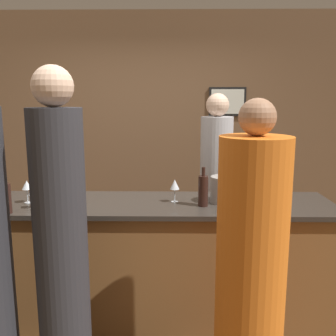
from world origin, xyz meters
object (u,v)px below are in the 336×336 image
(bartender, at_px, (215,194))
(wine_bottle_1, at_px, (203,190))
(guest_0, at_px, (251,275))
(guest_1, at_px, (62,253))
(ice_bucket, at_px, (224,190))
(wine_bottle_0, at_px, (5,198))

(bartender, relative_size, wine_bottle_1, 6.26)
(wine_bottle_1, bearing_deg, guest_0, -74.26)
(guest_1, relative_size, ice_bucket, 9.56)
(bartender, relative_size, guest_0, 1.03)
(wine_bottle_0, bearing_deg, guest_0, -19.02)
(guest_1, bearing_deg, ice_bucket, 39.05)
(wine_bottle_0, distance_m, wine_bottle_1, 1.39)
(guest_1, bearing_deg, guest_0, -1.35)
(guest_1, relative_size, wine_bottle_1, 6.68)
(guest_1, xyz_separation_m, wine_bottle_1, (0.84, 0.72, 0.19))
(guest_0, distance_m, ice_bucket, 0.89)
(wine_bottle_0, xyz_separation_m, ice_bucket, (1.54, 0.30, -0.01))
(guest_0, xyz_separation_m, wine_bottle_1, (-0.21, 0.74, 0.30))
(ice_bucket, bearing_deg, guest_1, -140.95)
(bartender, height_order, guest_1, guest_1)
(ice_bucket, bearing_deg, guest_0, -87.04)
(wine_bottle_1, bearing_deg, ice_bucket, 31.16)
(guest_1, bearing_deg, bartender, 56.90)
(ice_bucket, bearing_deg, bartender, 88.11)
(guest_1, xyz_separation_m, wine_bottle_0, (-0.54, 0.52, 0.18))
(guest_1, distance_m, ice_bucket, 1.31)
(guest_1, height_order, wine_bottle_1, guest_1)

